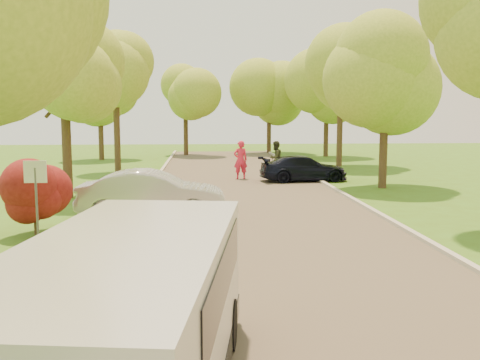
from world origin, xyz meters
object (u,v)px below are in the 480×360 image
object	(u,v)px
minivan	(128,322)
person_striped	(241,160)
silver_sedan	(152,194)
dark_sedan	(304,169)
skateboarder	(133,319)
street_sign	(36,185)
person_olive	(276,158)

from	to	relation	value
minivan	person_striped	world-z (taller)	minivan
silver_sedan	person_striped	size ratio (longest dim) A/B	2.36
dark_sedan	skateboarder	xyz separation A→B (m)	(-5.80, -20.05, 0.35)
street_sign	minivan	world-z (taller)	street_sign
dark_sedan	person_olive	bearing A→B (deg)	12.65
person_striped	street_sign	bearing A→B (deg)	57.24
street_sign	person_striped	distance (m)	14.98
skateboarder	person_striped	distance (m)	21.31
person_olive	silver_sedan	bearing A→B (deg)	20.32
street_sign	dark_sedan	bearing A→B (deg)	54.20
person_striped	skateboarder	bearing A→B (deg)	73.67
dark_sedan	skateboarder	bearing A→B (deg)	157.52
minivan	silver_sedan	xyz separation A→B (m)	(-0.78, 11.37, -0.28)
silver_sedan	person_striped	xyz separation A→B (m)	(3.55, 10.02, 0.22)
silver_sedan	skateboarder	bearing A→B (deg)	-174.80
person_olive	dark_sedan	bearing A→B (deg)	64.63
street_sign	dark_sedan	xyz separation A→B (m)	(9.10, 12.62, -0.94)
minivan	person_striped	xyz separation A→B (m)	(2.77, 21.38, -0.06)
street_sign	skateboarder	bearing A→B (deg)	-66.07
minivan	person_olive	xyz separation A→B (m)	(4.82, 23.21, -0.12)
dark_sedan	person_olive	world-z (taller)	person_olive
skateboarder	person_striped	size ratio (longest dim) A/B	0.88
minivan	person_olive	distance (m)	23.71
minivan	person_olive	size ratio (longest dim) A/B	3.00
person_striped	dark_sedan	bearing A→B (deg)	151.66
person_olive	skateboarder	bearing A→B (deg)	33.82
person_striped	person_olive	distance (m)	2.75
silver_sedan	person_olive	xyz separation A→B (m)	(5.60, 11.84, 0.16)
silver_sedan	person_olive	world-z (taller)	person_olive
street_sign	person_striped	size ratio (longest dim) A/B	1.10
minivan	skateboarder	bearing A→B (deg)	92.88
street_sign	person_striped	bearing A→B (deg)	66.16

